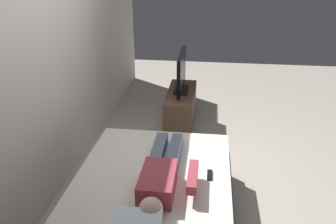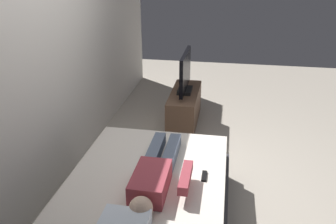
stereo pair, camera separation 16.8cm
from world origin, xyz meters
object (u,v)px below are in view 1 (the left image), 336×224
(remote, at_px, (210,175))
(tv_stand, at_px, (181,107))
(person, at_px, (162,174))
(tv, at_px, (181,73))
(bed, at_px, (151,209))

(remote, height_order, tv_stand, remote)
(person, distance_m, tv, 2.33)
(tv, bearing_deg, remote, -168.16)
(remote, height_order, tv, tv)
(person, bearing_deg, remote, -69.53)
(bed, distance_m, tv, 2.41)
(tv_stand, height_order, tv, tv)
(person, relative_size, tv, 1.43)
(person, relative_size, tv_stand, 1.15)
(bed, relative_size, person, 1.61)
(tv_stand, bearing_deg, person, -178.76)
(remote, xyz_separation_m, tv, (2.17, 0.46, 0.24))
(remote, distance_m, tv_stand, 2.24)
(bed, height_order, remote, remote)
(tv_stand, bearing_deg, tv, 7.13)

